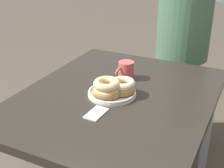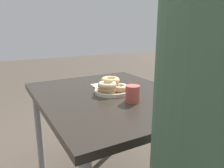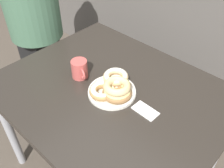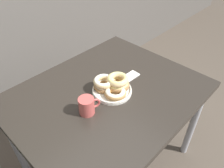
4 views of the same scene
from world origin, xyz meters
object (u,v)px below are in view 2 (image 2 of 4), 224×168
Objects in this scene: donut_plate at (111,86)px; napkin at (97,86)px; coffee_mug at (133,93)px; person_figure at (213,145)px; dining_table at (111,105)px.

napkin is (0.18, 0.01, -0.04)m from donut_plate.
coffee_mug reaches higher than donut_plate.
donut_plate is 0.18× the size of person_figure.
person_figure is (-0.83, 0.11, 0.16)m from dining_table.
dining_table is 9.62× the size of coffee_mug.
donut_plate reaches higher than dining_table.
coffee_mug is 0.08× the size of person_figure.
person_figure is (-0.64, 0.15, 0.04)m from coffee_mug.
dining_table is 0.12m from donut_plate.
donut_plate is 2.29× the size of coffee_mug.
person_figure is at bearing 171.66° from donut_plate.
napkin is (0.21, -0.00, 0.08)m from dining_table.
dining_table is 0.75× the size of person_figure.
coffee_mug is (-0.19, -0.04, 0.12)m from dining_table.
donut_plate is at bearing 5.92° from coffee_mug.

